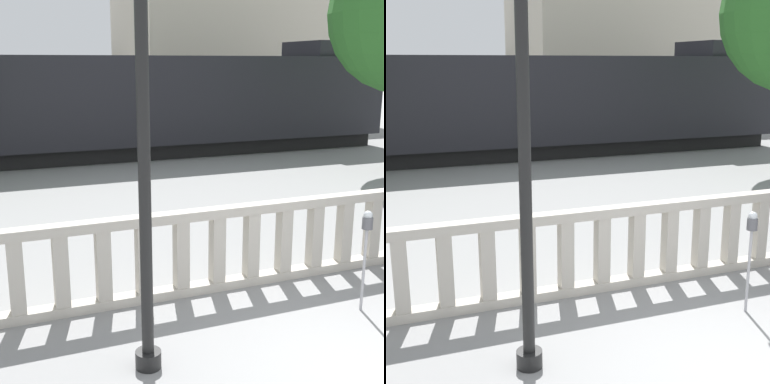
# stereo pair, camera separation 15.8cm
# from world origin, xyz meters

# --- Properties ---
(ground_plane) EXTENTS (160.00, 160.00, 0.00)m
(ground_plane) POSITION_xyz_m (0.00, 0.00, 0.00)
(ground_plane) COLOR gray
(balustrade) EXTENTS (14.98, 0.24, 1.30)m
(balustrade) POSITION_xyz_m (0.00, 2.80, 0.65)
(balustrade) COLOR #BCB5A8
(balustrade) RESTS_ON ground
(lamppost) EXTENTS (0.38, 0.38, 6.68)m
(lamppost) POSITION_xyz_m (-2.20, 1.11, 3.90)
(lamppost) COLOR black
(lamppost) RESTS_ON ground
(parking_meter) EXTENTS (0.14, 0.14, 1.45)m
(parking_meter) POSITION_xyz_m (1.02, 1.40, 1.13)
(parking_meter) COLOR #99999E
(parking_meter) RESTS_ON ground
(train_near) EXTENTS (28.82, 3.14, 4.22)m
(train_near) POSITION_xyz_m (-2.66, 14.94, 1.90)
(train_near) COLOR black
(train_near) RESTS_ON ground
(building_block) EXTENTS (12.62, 8.14, 9.26)m
(building_block) POSITION_xyz_m (10.75, 26.12, 4.63)
(building_block) COLOR beige
(building_block) RESTS_ON ground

